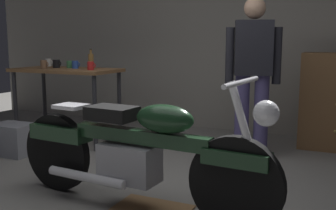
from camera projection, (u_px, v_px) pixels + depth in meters
ground_plane at (126, 198)px, 3.18m from camera, size 12.00×12.00×0.00m
back_wall at (229, 17)px, 5.45m from camera, size 8.00×0.12×3.10m
workbench at (66, 78)px, 4.91m from camera, size 1.30×0.64×0.90m
motorcycle at (137, 150)px, 2.93m from camera, size 2.19×0.60×1.00m
person_standing at (253, 71)px, 4.18m from camera, size 0.55×0.32×1.67m
drip_tray at (151, 210)px, 2.95m from camera, size 0.56×0.40×0.01m
storage_bin at (13, 139)px, 4.40m from camera, size 0.44×0.32×0.34m
mug_red_diner at (91, 66)px, 4.61m from camera, size 0.11×0.07×0.10m
mug_brown_stoneware at (44, 64)px, 4.84m from camera, size 0.11×0.08×0.10m
mug_green_speckled at (70, 64)px, 4.96m from camera, size 0.12×0.09×0.09m
mug_black_matte at (56, 64)px, 5.00m from camera, size 0.12×0.09×0.10m
mug_blue_enamel at (75, 65)px, 4.86m from camera, size 0.11×0.08×0.09m
mug_white_ceramic at (48, 62)px, 5.30m from camera, size 0.11×0.07×0.10m
bottle at (91, 61)px, 4.78m from camera, size 0.06×0.06×0.24m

